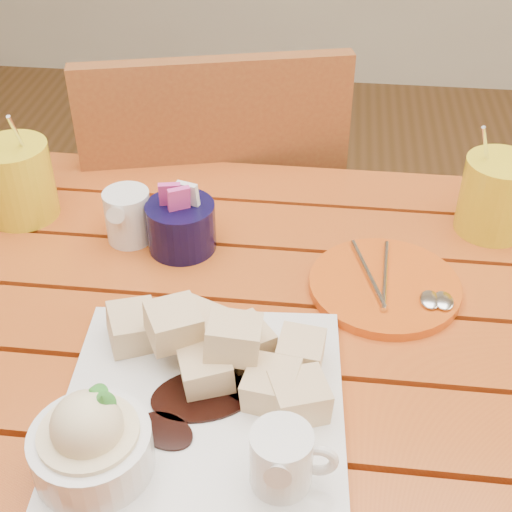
# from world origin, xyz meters

# --- Properties ---
(table) EXTENTS (1.20, 0.79, 0.75)m
(table) POSITION_xyz_m (0.00, 0.00, 0.64)
(table) COLOR #953013
(table) RESTS_ON ground
(dessert_plate) EXTENTS (0.30, 0.30, 0.12)m
(dessert_plate) POSITION_xyz_m (-0.01, -0.14, 0.78)
(dessert_plate) COLOR white
(dessert_plate) RESTS_ON table
(coffee_mug_left) EXTENTS (0.14, 0.10, 0.17)m
(coffee_mug_left) POSITION_xyz_m (-0.32, 0.21, 0.81)
(coffee_mug_left) COLOR yellow
(coffee_mug_left) RESTS_ON table
(coffee_mug_right) EXTENTS (0.13, 0.10, 0.16)m
(coffee_mug_right) POSITION_xyz_m (0.34, 0.25, 0.81)
(coffee_mug_right) COLOR yellow
(coffee_mug_right) RESTS_ON table
(cream_pitcher) EXTENTS (0.09, 0.08, 0.08)m
(cream_pitcher) POSITION_xyz_m (-0.15, 0.17, 0.79)
(cream_pitcher) COLOR white
(cream_pitcher) RESTS_ON table
(sugar_caddy) EXTENTS (0.09, 0.09, 0.10)m
(sugar_caddy) POSITION_xyz_m (-0.08, 0.16, 0.79)
(sugar_caddy) COLOR black
(sugar_caddy) RESTS_ON table
(orange_saucer) EXTENTS (0.19, 0.19, 0.02)m
(orange_saucer) POSITION_xyz_m (0.19, 0.10, 0.76)
(orange_saucer) COLOR #CE4F11
(orange_saucer) RESTS_ON table
(chair_far) EXTENTS (0.53, 0.53, 0.92)m
(chair_far) POSITION_xyz_m (-0.10, 0.52, 0.51)
(chair_far) COLOR brown
(chair_far) RESTS_ON ground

